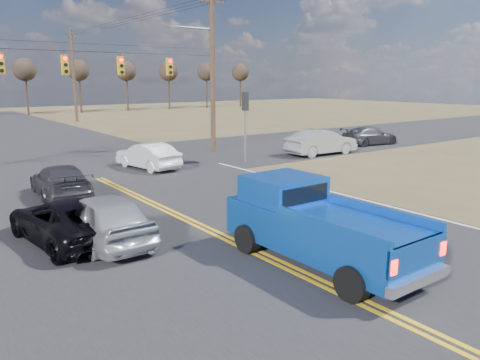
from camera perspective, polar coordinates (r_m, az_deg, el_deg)
ground at (r=11.22m, az=8.65°, el=-11.85°), size 160.00×160.00×0.00m
road_main at (r=19.23m, az=-12.79°, el=-1.85°), size 14.00×120.00×0.02m
road_cross at (r=26.63m, az=-19.73°, el=1.57°), size 120.00×12.00×0.02m
signal_gantry at (r=26.19m, az=-19.32°, el=12.59°), size 19.60×4.83×10.00m
utility_poles at (r=25.29m, az=-19.91°, el=12.96°), size 19.60×58.32×10.00m
treeline at (r=34.96m, az=-24.78°, el=12.92°), size 87.00×117.80×7.40m
pickup_truck at (r=11.85m, az=9.27°, el=-5.45°), size 2.24×5.46×2.04m
silver_suv at (r=13.75m, az=-16.31°, el=-4.45°), size 1.78×4.31×1.46m
black_suv at (r=14.25m, az=-20.45°, el=-4.61°), size 2.59×4.70×1.25m
white_car_queue at (r=24.76m, az=-11.18°, el=2.90°), size 2.02×4.28×1.36m
dgrey_car_queue at (r=19.63m, az=-21.03°, el=-0.15°), size 2.18×4.58×1.29m
cross_car_east_near at (r=29.39m, az=9.86°, el=4.57°), size 1.85×4.81×1.56m
cross_car_east_far at (r=34.68m, az=15.54°, el=5.19°), size 2.28×4.58×1.28m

